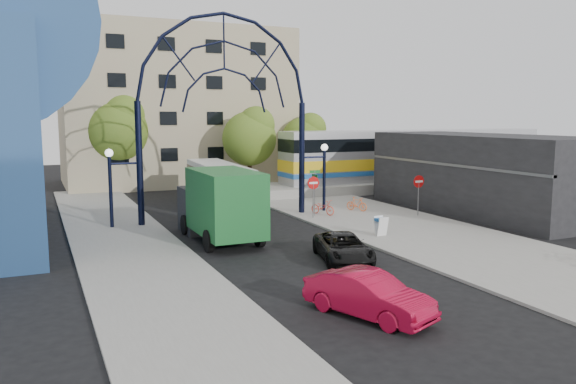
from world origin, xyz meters
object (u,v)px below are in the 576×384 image
sandwich_board (381,224)px  bike_near_b (357,204)px  street_name_sign (315,183)px  tree_north_b (119,127)px  green_truck (219,205)px  red_sedan (368,295)px  stop_sign (313,187)px  do_not_enter_sign (419,185)px  city_bus (219,185)px  train_car (417,154)px  tree_north_a (251,135)px  bike_near_a (323,207)px  black_suv (343,248)px  gateway_arch (224,75)px  tree_north_c (306,137)px

sandwich_board → bike_near_b: 7.62m
street_name_sign → tree_north_b: tree_north_b is taller
green_truck → red_sedan: green_truck is taller
stop_sign → street_name_sign: bearing=56.4°
street_name_sign → green_truck: (-7.23, -3.69, -0.34)m
do_not_enter_sign → city_bus: bearing=138.2°
train_car → green_truck: train_car is taller
do_not_enter_sign → red_sedan: do_not_enter_sign is taller
train_car → tree_north_a: tree_north_a is taller
tree_north_a → green_truck: 19.07m
green_truck → bike_near_b: size_ratio=4.85×
red_sedan → bike_near_a: (6.96, 16.10, -0.12)m
do_not_enter_sign → red_sedan: 18.14m
stop_sign → city_bus: bearing=118.5°
stop_sign → tree_north_a: bearing=84.6°
city_bus → red_sedan: bearing=-91.7°
stop_sign → sandwich_board: (0.80, -6.02, -1.25)m
black_suv → red_sedan: size_ratio=1.01×
do_not_enter_sign → red_sedan: bearing=-132.2°
sandwich_board → train_car: size_ratio=0.04×
gateway_arch → tree_north_c: size_ratio=2.10×
street_name_sign → tree_north_c: (6.92, 15.33, 2.15)m
tree_north_c → red_sedan: size_ratio=1.54×
green_truck → bike_near_a: (7.84, 3.78, -1.21)m
tree_north_c → bike_near_a: 16.90m
do_not_enter_sign → tree_north_c: (1.12, 17.93, 2.30)m
green_truck → black_suv: bearing=-60.1°
red_sedan → bike_near_a: 17.54m
gateway_arch → tree_north_c: (12.12, 13.93, -4.28)m
stop_sign → city_bus: size_ratio=0.23×
tree_north_b → red_sedan: (2.73, -33.34, -4.57)m
black_suv → bike_near_b: bearing=71.5°
tree_north_c → bike_near_a: tree_north_c is taller
gateway_arch → black_suv: gateway_arch is taller
tree_north_a → tree_north_c: (6.00, 2.00, -0.33)m
tree_north_c → bike_near_a: (-6.31, -15.24, -3.70)m
tree_north_b → tree_north_c: bearing=-7.1°
do_not_enter_sign → street_name_sign: street_name_sign is taller
stop_sign → do_not_enter_sign: stop_sign is taller
sandwich_board → gateway_arch: bearing=124.9°
do_not_enter_sign → black_suv: (-9.47, -7.25, -1.38)m
gateway_arch → city_bus: (1.06, 4.88, -7.01)m
do_not_enter_sign → bike_near_a: do_not_enter_sign is taller
do_not_enter_sign → train_car: (9.00, 12.00, 0.93)m
stop_sign → city_bus: 7.84m
black_suv → tree_north_b: bearing=116.8°
stop_sign → tree_north_c: 17.68m
gateway_arch → tree_north_a: gateway_arch is taller
tree_north_b → bike_near_b: size_ratio=5.44×
tree_north_c → black_suv: size_ratio=1.52×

